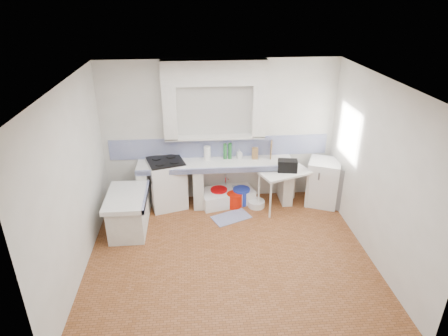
{
  "coord_description": "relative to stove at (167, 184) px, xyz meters",
  "views": [
    {
      "loc": [
        -0.52,
        -5.07,
        3.94
      ],
      "look_at": [
        0.0,
        1.0,
        1.1
      ],
      "focal_mm": 31.03,
      "sensor_mm": 36.0,
      "label": 1
    }
  ],
  "objects": [
    {
      "name": "fridge",
      "position": [
        3.07,
        -0.17,
        -0.01
      ],
      "size": [
        0.78,
        0.78,
        0.91
      ],
      "primitive_type": "cube",
      "rotation": [
        0.0,
        0.0,
        -0.41
      ],
      "color": "white",
      "rests_on": "ground"
    },
    {
      "name": "stove",
      "position": [
        0.0,
        0.0,
        0.0
      ],
      "size": [
        0.82,
        0.8,
        0.94
      ],
      "primitive_type": "cube",
      "rotation": [
        0.0,
        0.0,
        0.29
      ],
      "color": "white",
      "rests_on": "ground"
    },
    {
      "name": "wall_back",
      "position": [
        1.06,
        0.29,
        0.93
      ],
      "size": [
        4.5,
        0.0,
        4.5
      ],
      "primitive_type": "plane",
      "rotation": [
        1.57,
        0.0,
        0.0
      ],
      "color": "silver",
      "rests_on": "ground"
    },
    {
      "name": "peninsula_lip",
      "position": [
        -0.31,
        -0.81,
        0.19
      ],
      "size": [
        0.04,
        1.1,
        0.1
      ],
      "primitive_type": "cube",
      "color": "navy",
      "rests_on": "ground"
    },
    {
      "name": "paper_towel",
      "position": [
        0.8,
        0.14,
        0.57
      ],
      "size": [
        0.15,
        0.15,
        0.27
      ],
      "primitive_type": "cylinder",
      "rotation": [
        0.0,
        0.0,
        0.12
      ],
      "color": "white",
      "rests_on": "counter_slab"
    },
    {
      "name": "counter_lip",
      "position": [
        0.96,
        -0.29,
        0.39
      ],
      "size": [
        3.0,
        0.04,
        0.1
      ],
      "primitive_type": "cube",
      "color": "navy",
      "rests_on": "ground"
    },
    {
      "name": "ceiling",
      "position": [
        1.06,
        -1.71,
        2.33
      ],
      "size": [
        4.5,
        4.5,
        0.0
      ],
      "primitive_type": "plane",
      "rotation": [
        3.14,
        0.0,
        0.0
      ],
      "color": "silver",
      "rests_on": "ground"
    },
    {
      "name": "soap_bottle",
      "position": [
        1.43,
        0.14,
        0.53
      ],
      "size": [
        0.11,
        0.12,
        0.2
      ],
      "primitive_type": "imported",
      "rotation": [
        0.0,
        0.0,
        0.35
      ],
      "color": "white",
      "rests_on": "counter_slab"
    },
    {
      "name": "rug",
      "position": [
        1.2,
        -0.58,
        -0.46
      ],
      "size": [
        0.8,
        0.65,
        0.01
      ],
      "primitive_type": "cube",
      "rotation": [
        0.0,
        0.0,
        0.41
      ],
      "color": "#373C86",
      "rests_on": "ground"
    },
    {
      "name": "lace_valance",
      "position": [
        3.34,
        -0.51,
        1.51
      ],
      "size": [
        0.01,
        0.84,
        0.24
      ],
      "primitive_type": "cube",
      "color": "white",
      "rests_on": "ground"
    },
    {
      "name": "counter_pier_mid",
      "position": [
        0.61,
        -0.01,
        -0.06
      ],
      "size": [
        0.2,
        0.55,
        0.82
      ],
      "primitive_type": "cube",
      "color": "silver",
      "rests_on": "ground"
    },
    {
      "name": "bucket_orange",
      "position": [
        1.31,
        -0.18,
        -0.33
      ],
      "size": [
        0.34,
        0.34,
        0.28
      ],
      "primitive_type": "cylinder",
      "rotation": [
        0.0,
        0.0,
        -0.14
      ],
      "color": "red",
      "rests_on": "ground"
    },
    {
      "name": "window_frame",
      "position": [
        3.48,
        -0.51,
        1.13
      ],
      "size": [
        0.35,
        0.86,
        1.06
      ],
      "primitive_type": "cube",
      "color": "#3B2612",
      "rests_on": "ground"
    },
    {
      "name": "wall_left",
      "position": [
        -1.19,
        -1.71,
        0.93
      ],
      "size": [
        0.0,
        4.5,
        4.5
      ],
      "primitive_type": "plane",
      "rotation": [
        1.57,
        0.0,
        1.57
      ],
      "color": "silver",
      "rests_on": "ground"
    },
    {
      "name": "bucket_blue",
      "position": [
        1.46,
        -0.05,
        -0.31
      ],
      "size": [
        0.4,
        0.4,
        0.32
      ],
      "primitive_type": "cylinder",
      "rotation": [
        0.0,
        0.0,
        0.19
      ],
      "color": "#1D33B8",
      "rests_on": "ground"
    },
    {
      "name": "wall_right",
      "position": [
        3.31,
        -1.71,
        0.93
      ],
      "size": [
        0.0,
        4.5,
        4.5
      ],
      "primitive_type": "plane",
      "rotation": [
        1.57,
        0.0,
        -1.57
      ],
      "color": "silver",
      "rests_on": "ground"
    },
    {
      "name": "water_bottle_a",
      "position": [
        0.99,
        0.14,
        -0.32
      ],
      "size": [
        0.1,
        0.1,
        0.3
      ],
      "primitive_type": "cylinder",
      "rotation": [
        0.0,
        0.0,
        -0.39
      ],
      "color": "silver",
      "rests_on": "ground"
    },
    {
      "name": "peninsula_base",
      "position": [
        -0.64,
        -0.81,
        -0.16
      ],
      "size": [
        0.6,
        1.0,
        0.62
      ],
      "primitive_type": "cube",
      "color": "silver",
      "rests_on": "ground"
    },
    {
      "name": "sink",
      "position": [
        1.17,
        -0.0,
        -0.34
      ],
      "size": [
        1.16,
        0.81,
        0.25
      ],
      "primitive_type": "cube",
      "rotation": [
        0.0,
        0.0,
        0.25
      ],
      "color": "white",
      "rests_on": "ground"
    },
    {
      "name": "water_bottle_b",
      "position": [
        1.33,
        0.1,
        -0.31
      ],
      "size": [
        0.11,
        0.11,
        0.31
      ],
      "primitive_type": "cylinder",
      "rotation": [
        0.0,
        0.0,
        -0.43
      ],
      "color": "silver",
      "rests_on": "ground"
    },
    {
      "name": "cutting_board",
      "position": [
        2.06,
        0.14,
        0.59
      ],
      "size": [
        0.08,
        0.24,
        0.33
      ],
      "primitive_type": "cube",
      "rotation": [
        0.0,
        0.0,
        -0.26
      ],
      "color": "olive",
      "rests_on": "counter_slab"
    },
    {
      "name": "wall_front",
      "position": [
        1.06,
        -3.71,
        0.93
      ],
      "size": [
        4.5,
        0.0,
        4.5
      ],
      "primitive_type": "plane",
      "rotation": [
        -1.57,
        0.0,
        0.0
      ],
      "color": "silver",
      "rests_on": "ground"
    },
    {
      "name": "black_bag",
      "position": [
        2.3,
        -0.29,
        0.43
      ],
      "size": [
        0.39,
        0.26,
        0.23
      ],
      "primitive_type": "cube",
      "rotation": [
        0.0,
        0.0,
        -0.17
      ],
      "color": "black",
      "rests_on": "side_table"
    },
    {
      "name": "peninsula_top",
      "position": [
        -0.64,
        -0.81,
        0.19
      ],
      "size": [
        0.7,
        1.1,
        0.08
      ],
      "primitive_type": "cube",
      "color": "white",
      "rests_on": "ground"
    },
    {
      "name": "green_bottle_b",
      "position": [
        1.25,
        0.14,
        0.59
      ],
      "size": [
        0.09,
        0.09,
        0.32
      ],
      "primitive_type": "cylinder",
      "rotation": [
        0.0,
        0.0,
        -0.24
      ],
      "color": "#22662D",
      "rests_on": "counter_slab"
    },
    {
      "name": "green_bottle_a",
      "position": [
        1.15,
        0.14,
        0.59
      ],
      "size": [
        0.08,
        0.08,
        0.31
      ],
      "primitive_type": "cylinder",
      "rotation": [
        0.0,
        0.0,
        -0.22
      ],
      "color": "#22662D",
      "rests_on": "counter_slab"
    },
    {
      "name": "alcove_mass",
      "position": [
        0.96,
        0.16,
        2.11
      ],
      "size": [
        1.9,
        0.25,
        0.45
      ],
      "primitive_type": "cube",
      "color": "silver",
      "rests_on": "ground"
    },
    {
      "name": "floor",
      "position": [
        1.06,
        -1.71,
        -0.47
      ],
      "size": [
        4.5,
        4.5,
        0.0
      ],
      "primitive_type": "plane",
      "color": "brown",
      "rests_on": "ground"
    },
    {
      "name": "counter_pier_right",
      "position": [
        2.36,
        -0.01,
        -0.06
      ],
      "size": [
        0.2,
        0.55,
        0.82
      ],
      "primitive_type": "cube",
      "color": "silver",
      "rests_on": "ground"
    },
    {
      "name": "backsplash",
      "position": [
        1.06,
        0.27,
        0.63
      ],
      "size": [
        4.27,
        0.03,
        0.4
      ],
      "primitive_type": "cube",
      "color": "navy",
      "rests_on": "ground"
    },
    {
      "name": "counter_slab",
      "position": [
        0.96,
        -0.01,
        0.39
      ],
      "size": [
        3.0,
        0.6,
        0.08
      ],
      "primitive_type": "cube",
      "color": "white",
      "rests_on": "ground"
    },
    {
      "name": "knife_block",
      "position": [
        1.73,
        0.1,
        0.54
      ],
      "size": [
        0.11,
        0.09,
        0.23
      ],
      "primitive_type": "cube",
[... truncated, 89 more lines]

